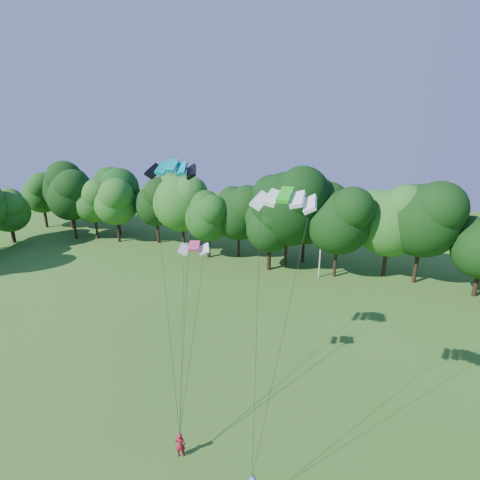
% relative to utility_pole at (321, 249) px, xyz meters
% --- Properties ---
extents(utility_pole, '(1.42, 0.37, 7.19)m').
position_rel_utility_pole_xyz_m(utility_pole, '(0.00, 0.00, 0.00)').
color(utility_pole, beige).
rests_on(utility_pole, ground).
extents(kite_flyer_left, '(0.70, 0.59, 1.62)m').
position_rel_utility_pole_xyz_m(kite_flyer_left, '(-2.94, -29.08, -2.92)').
color(kite_flyer_left, '#A3152A').
rests_on(kite_flyer_left, ground).
extents(kite_teal, '(3.23, 1.98, 0.72)m').
position_rel_utility_pole_xyz_m(kite_teal, '(-5.95, -23.35, 12.28)').
color(kite_teal, '#059792').
rests_on(kite_teal, ground).
extents(kite_green, '(3.00, 1.42, 0.59)m').
position_rel_utility_pole_xyz_m(kite_green, '(2.14, -26.81, 11.64)').
color(kite_green, green).
rests_on(kite_green, ground).
extents(kite_pink, '(2.14, 1.54, 0.44)m').
position_rel_utility_pole_xyz_m(kite_pink, '(-4.29, -23.99, 7.45)').
color(kite_pink, '#E13E72').
rests_on(kite_pink, ground).
extents(tree_back_west, '(8.92, 8.92, 12.98)m').
position_rel_utility_pole_xyz_m(tree_back_west, '(-34.73, 5.84, 4.38)').
color(tree_back_west, '#352515').
rests_on(tree_back_west, ground).
extents(tree_back_center, '(10.34, 10.34, 15.04)m').
position_rel_utility_pole_xyz_m(tree_back_center, '(-4.72, 1.63, 5.67)').
color(tree_back_center, black).
rests_on(tree_back_center, ground).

